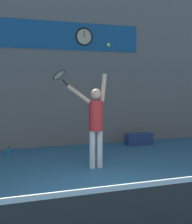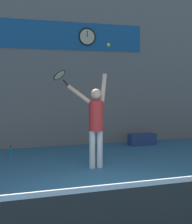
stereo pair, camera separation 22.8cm
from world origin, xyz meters
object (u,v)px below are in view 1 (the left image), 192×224
Objects in this scene: water_bottle at (8,151)px; tennis_racket at (59,76)px; scoreboard_clock at (84,37)px; tennis_ball at (109,45)px; tennis_player at (96,120)px; equipment_bag at (139,139)px.

tennis_racket is at bearing -52.58° from water_bottle.
scoreboard_clock is 2.83m from tennis_racket.
tennis_ball is (0.95, -0.60, 0.65)m from tennis_racket.
water_bottle is (-2.33, -0.81, -3.18)m from scoreboard_clock.
tennis_racket is 1.30m from tennis_ball.
scoreboard_clock is 1.35× the size of tennis_racket.
water_bottle is at bearing 135.39° from tennis_ball.
tennis_player is 8.35× the size of water_bottle.
tennis_racket is (-0.69, 0.48, 0.97)m from tennis_player.
equipment_bag is at bearing -20.58° from scoreboard_clock.
equipment_bag is (1.89, 2.21, -2.53)m from tennis_ball.
equipment_bag is at bearing 49.38° from tennis_ball.
tennis_player is 1.29m from tennis_racket.
tennis_racket is at bearing -119.89° from scoreboard_clock.
scoreboard_clock is at bearing 19.21° from water_bottle.
tennis_ball reaches higher than tennis_player.
equipment_bag is (3.91, 0.22, 0.06)m from water_bottle.
tennis_player is at bearing -46.84° from water_bottle.
tennis_ball is (0.26, -0.11, 1.62)m from tennis_player.
water_bottle is at bearing -160.79° from scoreboard_clock.
equipment_bag is at bearing 29.50° from tennis_racket.
tennis_player is 2.75m from water_bottle.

